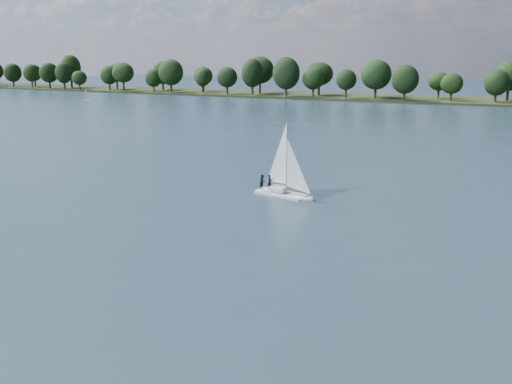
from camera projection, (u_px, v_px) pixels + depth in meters
ground at (355, 137)px, 112.43m from camera, size 700.00×700.00×0.00m
far_shore at (456, 101)px, 208.14m from camera, size 660.00×40.00×1.50m
sailboat at (281, 174)px, 63.21m from camera, size 6.95×3.05×8.85m
dinghy_pink at (87, 97)px, 213.00m from camera, size 3.21×2.39×4.79m
pontoon at (91, 92)px, 268.56m from camera, size 4.05×2.10×0.50m
treeline at (452, 79)px, 203.10m from camera, size 563.00×73.39×18.64m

